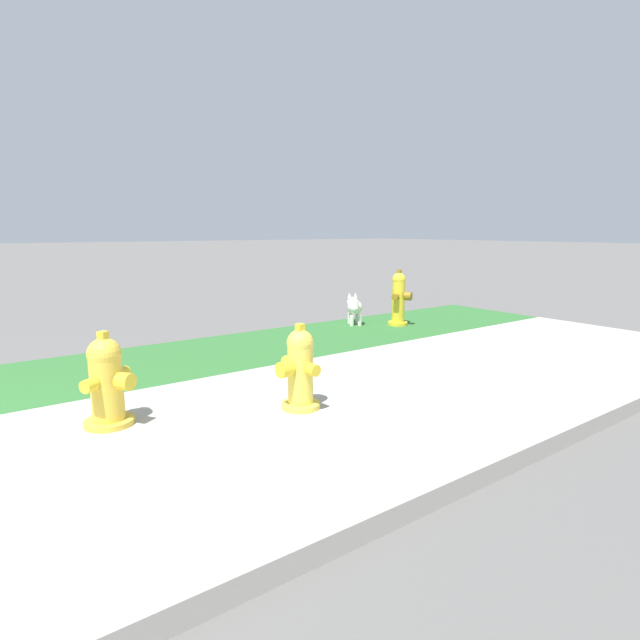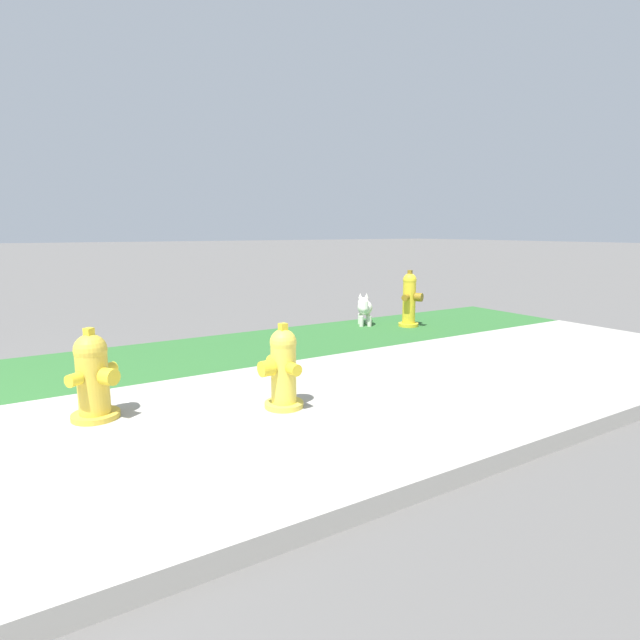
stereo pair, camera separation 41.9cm
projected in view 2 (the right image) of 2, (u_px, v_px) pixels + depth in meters
name	position (u px, v px, depth m)	size (l,w,h in m)	color
fire_hydrant_mid_block	(283.00, 369.00, 3.80)	(0.35, 0.38, 0.67)	yellow
fire_hydrant_far_end	(410.00, 299.00, 7.06)	(0.36, 0.34, 0.81)	yellow
fire_hydrant_by_grass_verge	(93.00, 377.00, 3.57)	(0.38, 0.37, 0.68)	gold
small_white_dog	(365.00, 307.00, 7.22)	(0.36, 0.45, 0.44)	silver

